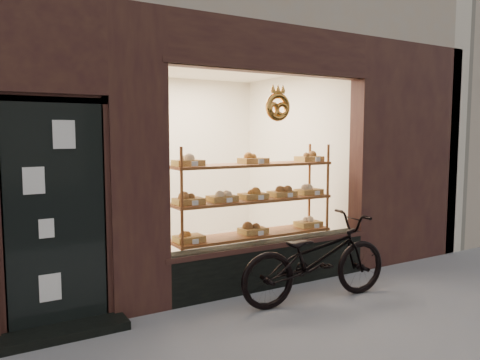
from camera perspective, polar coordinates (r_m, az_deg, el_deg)
neighbor_right at (r=14.89m, az=27.14°, el=15.32°), size 12.00×7.00×9.00m
display_shelf at (r=5.99m, az=1.61°, el=-3.83°), size 2.20×0.45×1.70m
bicycle at (r=5.27m, az=9.22°, el=-9.41°), size 1.87×0.81×0.96m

